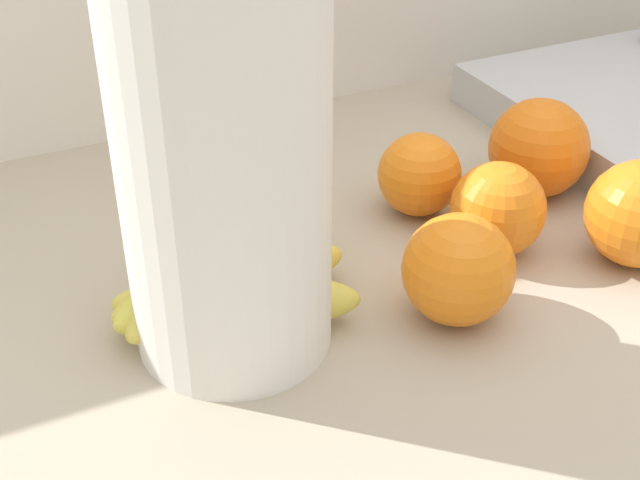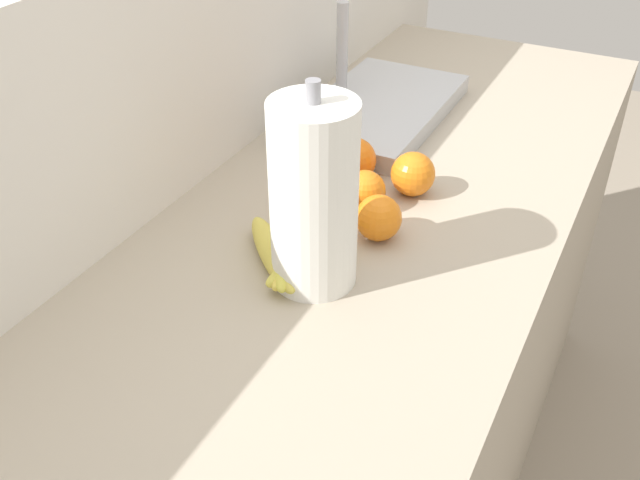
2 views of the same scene
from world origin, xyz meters
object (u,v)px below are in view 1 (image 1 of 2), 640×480
Objects in this scene: orange_back_right at (640,214)px; paper_towel_roll at (222,142)px; orange_far_right at (539,148)px; banana_bunch at (221,273)px; orange_right at (419,174)px; orange_front at (498,209)px; orange_back_left at (458,270)px.

paper_towel_roll is (-0.29, 0.04, 0.10)m from orange_back_right.
paper_towel_roll is at bearing -166.26° from orange_far_right.
banana_bunch is 0.13m from paper_towel_roll.
orange_front is at bearing -72.84° from orange_right.
banana_bunch is at bearing 80.99° from paper_towel_roll.
orange_far_right is 0.31m from paper_towel_roll.
orange_back_right is at bearing -32.59° from orange_front.
orange_front is at bearing 3.48° from paper_towel_roll.
orange_far_right is 0.26× the size of paper_towel_roll.
orange_front is (0.02, -0.07, 0.00)m from orange_right.
orange_right is (0.18, 0.04, 0.01)m from banana_bunch.
orange_back_left is 0.18m from paper_towel_roll.
orange_front is at bearing -143.95° from orange_far_right.
orange_front is (-0.08, 0.05, -0.00)m from orange_back_right.
orange_right is 0.85× the size of orange_back_right.
orange_back_left reaches higher than orange_right.
orange_back_left is at bearing -179.48° from orange_back_right.
orange_far_right reaches higher than orange_back_left.
orange_back_right is 0.11m from orange_far_right.
orange_back_right is (0.28, -0.08, 0.02)m from banana_bunch.
orange_right is 0.81× the size of orange_far_right.
paper_towel_roll is (-0.19, -0.08, 0.11)m from orange_right.
orange_front is 0.09m from orange_back_left.
paper_towel_roll is (-0.21, -0.01, 0.10)m from orange_front.
orange_front is 0.23× the size of paper_towel_roll.
paper_towel_roll is (-0.29, -0.07, 0.10)m from orange_far_right.
banana_bunch is 0.16m from orange_back_left.
orange_far_right is at bearing 36.05° from orange_front.
orange_far_right is 0.10m from orange_front.
banana_bunch is 0.30m from orange_back_right.
paper_towel_roll reaches higher than orange_back_left.
paper_towel_roll is at bearing -155.40° from orange_right.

